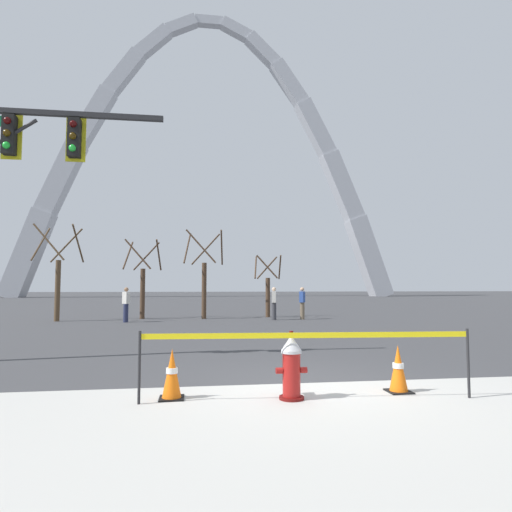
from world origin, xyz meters
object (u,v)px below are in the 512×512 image
fire_hydrant (291,367)px  pedestrian_walking_right (302,303)px  pedestrian_walking_left (126,304)px  monument_arch (208,169)px  pedestrian_standing_center (274,303)px  traffic_cone_by_hydrant (398,369)px  traffic_cone_mid_sidewalk (172,374)px

fire_hydrant → pedestrian_walking_right: (3.88, 14.87, 0.35)m
fire_hydrant → pedestrian_walking_left: 14.99m
fire_hydrant → monument_arch: bearing=89.6°
pedestrian_walking_right → pedestrian_walking_left: bearing=-176.1°
pedestrian_standing_center → pedestrian_walking_right: bearing=4.3°
traffic_cone_by_hydrant → pedestrian_walking_left: pedestrian_walking_left is taller
fire_hydrant → pedestrian_standing_center: pedestrian_standing_center is taller
traffic_cone_by_hydrant → pedestrian_walking_right: pedestrian_walking_right is taller
pedestrian_walking_left → pedestrian_standing_center: (6.95, 0.47, 0.00)m
monument_arch → pedestrian_standing_center: bearing=-87.5°
monument_arch → pedestrian_walking_left: size_ratio=37.22×
traffic_cone_by_hydrant → pedestrian_walking_left: 15.44m
fire_hydrant → pedestrian_walking_left: pedestrian_walking_left is taller
traffic_cone_mid_sidewalk → pedestrian_walking_left: bearing=101.2°
traffic_cone_by_hydrant → pedestrian_standing_center: pedestrian_standing_center is taller
traffic_cone_mid_sidewalk → pedestrian_walking_right: size_ratio=0.46×
fire_hydrant → monument_arch: (0.44, 60.89, 19.48)m
traffic_cone_by_hydrant → pedestrian_standing_center: size_ratio=0.46×
pedestrian_standing_center → monument_arch: bearing=92.5°
monument_arch → pedestrian_walking_left: bearing=-96.1°
fire_hydrant → monument_arch: 63.93m
pedestrian_walking_left → pedestrian_standing_center: size_ratio=1.00×
pedestrian_standing_center → pedestrian_walking_left: bearing=-176.2°
fire_hydrant → pedestrian_walking_right: bearing=75.4°
traffic_cone_mid_sidewalk → pedestrian_standing_center: pedestrian_standing_center is taller
monument_arch → pedestrian_standing_center: (2.00, -46.13, -19.13)m
traffic_cone_by_hydrant → traffic_cone_mid_sidewalk: (-3.47, 0.08, 0.00)m
monument_arch → traffic_cone_by_hydrant: bearing=-88.8°
traffic_cone_by_hydrant → pedestrian_walking_right: bearing=81.7°
traffic_cone_by_hydrant → pedestrian_walking_right: (2.15, 14.69, 0.46)m
monument_arch → pedestrian_walking_right: bearing=-85.7°
fire_hydrant → traffic_cone_by_hydrant: 1.75m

